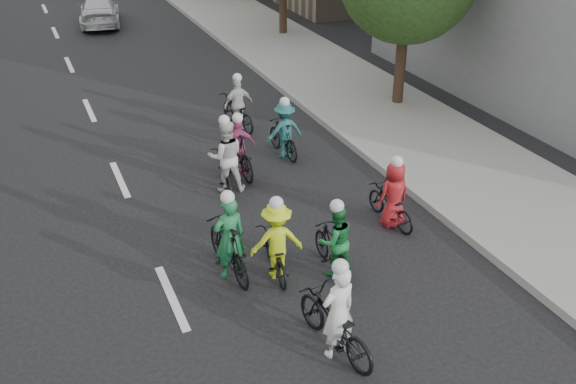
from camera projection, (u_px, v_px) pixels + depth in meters
ground at (172, 298)px, 11.44m from camera, size 120.00×120.00×0.00m
sidewalk_right at (325, 75)px, 22.27m from camera, size 4.00×80.00×0.15m
curb_right at (273, 82)px, 21.58m from camera, size 0.18×80.00×0.18m
cyclist_0 at (335, 321)px, 9.98m from camera, size 0.96×1.96×1.79m
cyclist_1 at (334, 245)px, 11.87m from camera, size 0.70×1.54×1.58m
cyclist_2 at (276, 246)px, 11.79m from camera, size 1.06×1.63×1.68m
cyclist_3 at (238, 151)px, 15.44m from camera, size 0.88×1.90×1.62m
cyclist_4 at (392, 201)px, 13.42m from camera, size 0.75×1.59×1.62m
cyclist_5 at (229, 245)px, 11.79m from camera, size 0.64×1.85×1.80m
cyclist_6 at (226, 163)px, 14.73m from camera, size 0.94×1.70×1.87m
cyclist_7 at (284, 134)px, 16.35m from camera, size 0.98×1.61×1.63m
cyclist_8 at (238, 109)px, 18.03m from camera, size 0.91×1.85×1.64m
follow_car_lead at (99, 11)px, 28.53m from camera, size 2.30×4.32×1.19m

